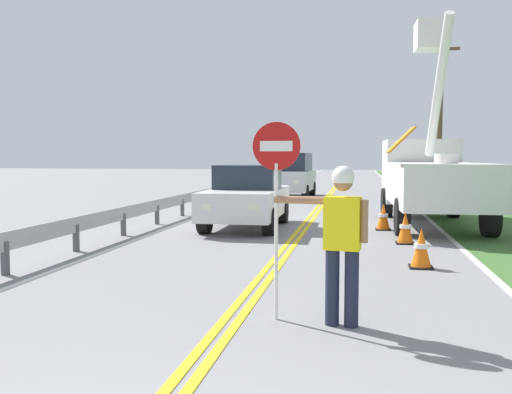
{
  "coord_description": "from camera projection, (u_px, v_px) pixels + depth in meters",
  "views": [
    {
      "loc": [
        1.45,
        -2.05,
        1.93
      ],
      "look_at": [
        -0.37,
        7.66,
        1.2
      ],
      "focal_mm": 38.49,
      "sensor_mm": 36.0,
      "label": 1
    }
  ],
  "objects": [
    {
      "name": "edge_line_left",
      "position": [
        234.0,
        203.0,
        22.69
      ],
      "size": [
        0.12,
        110.0,
        0.01
      ],
      "primitive_type": "cube",
      "color": "silver",
      "rests_on": "ground"
    },
    {
      "name": "traffic_cone_tail",
      "position": [
        383.0,
        217.0,
        14.43
      ],
      "size": [
        0.4,
        0.4,
        0.7
      ],
      "color": "orange",
      "rests_on": "ground"
    },
    {
      "name": "oncoming_sedan_nearest",
      "position": [
        247.0,
        197.0,
        14.87
      ],
      "size": [
        1.95,
        4.12,
        1.7
      ],
      "color": "silver",
      "rests_on": "ground"
    },
    {
      "name": "utility_bucket_truck",
      "position": [
        429.0,
        174.0,
        15.72
      ],
      "size": [
        2.67,
        6.89,
        5.76
      ],
      "color": "silver",
      "rests_on": "ground"
    },
    {
      "name": "utility_pole_mid",
      "position": [
        440.0,
        113.0,
        28.26
      ],
      "size": [
        1.8,
        0.28,
        8.02
      ],
      "color": "brown",
      "rests_on": "ground"
    },
    {
      "name": "centerline_yellow_left",
      "position": [
        319.0,
        205.0,
        22.04
      ],
      "size": [
        0.11,
        110.0,
        0.01
      ],
      "primitive_type": "cube",
      "color": "yellow",
      "rests_on": "ground"
    },
    {
      "name": "flagger_worker",
      "position": [
        341.0,
        235.0,
        6.19
      ],
      "size": [
        1.08,
        0.3,
        1.83
      ],
      "color": "#1E2338",
      "rests_on": "ground"
    },
    {
      "name": "traffic_cone_mid",
      "position": [
        405.0,
        229.0,
        12.14
      ],
      "size": [
        0.4,
        0.4,
        0.7
      ],
      "color": "orange",
      "rests_on": "ground"
    },
    {
      "name": "edge_line_right",
      "position": [
        414.0,
        206.0,
        21.36
      ],
      "size": [
        0.12,
        110.0,
        0.01
      ],
      "primitive_type": "cube",
      "color": "silver",
      "rests_on": "ground"
    },
    {
      "name": "traffic_cone_lead",
      "position": [
        421.0,
        249.0,
        9.5
      ],
      "size": [
        0.4,
        0.4,
        0.7
      ],
      "color": "orange",
      "rests_on": "ground"
    },
    {
      "name": "guardrail_left_shoulder",
      "position": [
        193.0,
        197.0,
        18.99
      ],
      "size": [
        0.1,
        32.0,
        0.71
      ],
      "color": "#9EA0A3",
      "rests_on": "ground"
    },
    {
      "name": "centerline_yellow_right",
      "position": [
        324.0,
        205.0,
        22.01
      ],
      "size": [
        0.11,
        110.0,
        0.01
      ],
      "primitive_type": "cube",
      "color": "yellow",
      "rests_on": "ground"
    },
    {
      "name": "stop_sign_paddle",
      "position": [
        276.0,
        176.0,
        6.38
      ],
      "size": [
        0.56,
        0.04,
        2.33
      ],
      "color": "silver",
      "rests_on": "ground"
    },
    {
      "name": "oncoming_suv_second",
      "position": [
        292.0,
        175.0,
        26.0
      ],
      "size": [
        2.02,
        4.65,
        2.1
      ],
      "color": "silver",
      "rests_on": "ground"
    }
  ]
}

